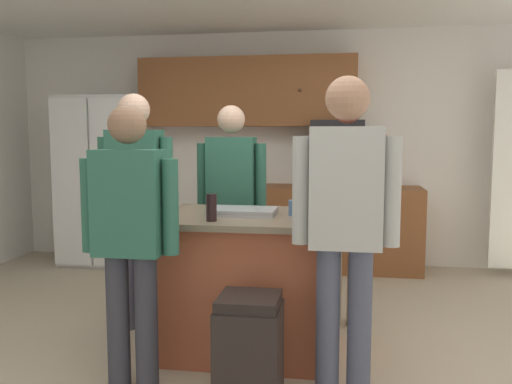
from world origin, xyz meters
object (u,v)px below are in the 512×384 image
at_px(person_elder_center, 136,195).
at_px(kitchen_island, 249,282).
at_px(person_guest_left, 345,216).
at_px(glass_stout_tall, 314,206).
at_px(microwave_over_range, 337,135).
at_px(mug_blue_stoneware, 295,208).
at_px(refrigerator, 105,180).
at_px(glass_dark_ale, 211,207).
at_px(trash_bin, 249,351).
at_px(person_host_foreground, 346,191).
at_px(person_guest_by_door, 232,194).
at_px(serving_tray, 243,212).
at_px(person_guest_right, 130,229).
at_px(glass_short_whisky, 302,207).

bearing_deg(person_elder_center, kitchen_island, 0.00).
xyz_separation_m(person_guest_left, glass_stout_tall, (-0.20, 0.60, -0.02)).
relative_size(microwave_over_range, mug_blue_stoneware, 4.49).
xyz_separation_m(refrigerator, glass_dark_ale, (1.87, -2.54, 0.08)).
bearing_deg(trash_bin, person_host_foreground, 69.08).
relative_size(refrigerator, glass_dark_ale, 11.08).
relative_size(person_guest_by_door, mug_blue_stoneware, 13.57).
xyz_separation_m(refrigerator, glass_stout_tall, (2.48, -2.24, 0.06)).
relative_size(person_host_foreground, person_elder_center, 1.01).
xyz_separation_m(microwave_over_range, person_elder_center, (-1.44, -2.10, -0.43)).
bearing_deg(person_guest_by_door, serving_tray, -2.78).
bearing_deg(trash_bin, glass_dark_ale, 125.26).
distance_m(glass_stout_tall, serving_tray, 0.47).
relative_size(glass_dark_ale, glass_stout_tall, 1.21).
xyz_separation_m(person_guest_right, serving_tray, (0.53, 0.64, 0.02)).
bearing_deg(mug_blue_stoneware, microwave_over_range, 84.10).
xyz_separation_m(microwave_over_range, glass_short_whisky, (-0.19, -2.51, -0.44)).
xyz_separation_m(glass_dark_ale, trash_bin, (0.31, -0.44, -0.71)).
relative_size(refrigerator, kitchen_island, 1.59).
bearing_deg(mug_blue_stoneware, glass_short_whisky, -71.48).
relative_size(refrigerator, person_guest_right, 1.16).
bearing_deg(person_guest_by_door, glass_short_whisky, 14.81).
height_order(person_elder_center, mug_blue_stoneware, person_elder_center).
xyz_separation_m(person_elder_center, mug_blue_stoneware, (1.20, -0.25, -0.04)).
height_order(glass_dark_ale, glass_stout_tall, glass_dark_ale).
height_order(person_guest_by_door, glass_short_whisky, person_guest_by_door).
distance_m(refrigerator, glass_short_whisky, 3.40).
bearing_deg(microwave_over_range, glass_stout_tall, -92.87).
bearing_deg(person_elder_center, refrigerator, 136.79).
xyz_separation_m(person_guest_right, glass_dark_ale, (0.39, 0.35, 0.09)).
bearing_deg(serving_tray, trash_bin, -76.93).
relative_size(person_guest_by_door, trash_bin, 2.77).
relative_size(person_guest_by_door, person_guest_left, 0.96).
xyz_separation_m(refrigerator, glass_short_whisky, (2.41, -2.39, 0.07)).
relative_size(person_guest_by_door, glass_stout_tall, 12.04).
height_order(glass_short_whisky, trash_bin, glass_short_whisky).
bearing_deg(trash_bin, person_guest_left, 15.39).
relative_size(refrigerator, person_elder_center, 1.07).
height_order(person_guest_by_door, glass_dark_ale, person_guest_by_door).
bearing_deg(person_host_foreground, person_guest_by_door, -53.91).
xyz_separation_m(person_elder_center, glass_dark_ale, (0.71, -0.56, -0.00)).
bearing_deg(microwave_over_range, kitchen_island, -103.13).
bearing_deg(glass_stout_tall, person_guest_by_door, 132.38).
bearing_deg(person_elder_center, trash_bin, -28.04).
bearing_deg(serving_tray, person_elder_center, 162.49).
bearing_deg(glass_short_whisky, person_guest_right, -152.14).
bearing_deg(person_host_foreground, person_elder_center, -30.62).
bearing_deg(person_elder_center, person_guest_left, -13.22).
relative_size(microwave_over_range, person_guest_by_door, 0.33).
bearing_deg(person_host_foreground, refrigerator, -74.33).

